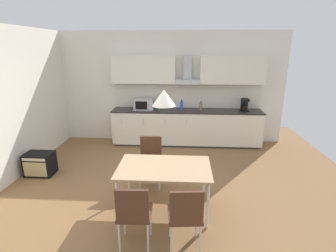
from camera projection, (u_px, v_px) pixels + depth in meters
name	position (u px, v px, depth m)	size (l,w,h in m)	color
ground_plane	(149.00, 195.00, 4.42)	(7.64, 8.28, 0.02)	brown
wall_back	(162.00, 88.00, 6.70)	(6.11, 0.10, 2.77)	silver
kitchen_counter	(186.00, 127.00, 6.60)	(3.69, 0.62, 0.89)	#333333
backsplash_tile	(187.00, 97.00, 6.66)	(3.67, 0.02, 0.57)	silver
upper_wall_cabinets	(188.00, 70.00, 6.32)	(3.67, 0.40, 0.66)	silver
microwave	(144.00, 104.00, 6.50)	(0.48, 0.35, 0.28)	#ADADB2
coffee_maker	(245.00, 105.00, 6.37)	(0.18, 0.19, 0.30)	black
bottle_green	(159.00, 107.00, 6.46)	(0.06, 0.06, 0.20)	green
bottle_blue	(182.00, 106.00, 6.45)	(0.07, 0.07, 0.26)	blue
bottle_brown	(201.00, 106.00, 6.44)	(0.06, 0.06, 0.23)	brown
dining_table	(164.00, 170.00, 3.79)	(1.34, 0.86, 0.72)	tan
chair_near_right	(186.00, 213.00, 3.04)	(0.44, 0.44, 0.87)	#4C2D1E
chair_far_left	(151.00, 156.00, 4.63)	(0.41, 0.41, 0.87)	#4C2D1E
chair_near_left	(134.00, 211.00, 3.08)	(0.42, 0.42, 0.87)	#4C2D1E
guitar_amp	(40.00, 164.00, 5.05)	(0.52, 0.37, 0.44)	black
pendant_lamp	(164.00, 98.00, 3.49)	(0.32, 0.32, 0.22)	silver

